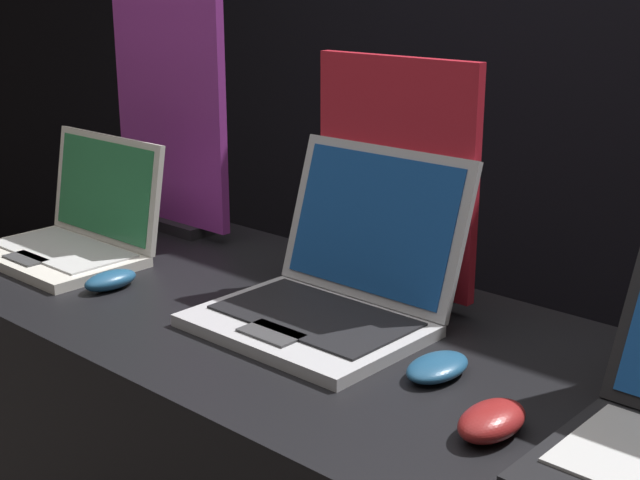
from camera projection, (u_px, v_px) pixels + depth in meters
laptop_front at (76, 229)px, 1.81m from camera, size 0.34×0.27×0.24m
mouse_front at (110, 280)px, 1.63m from camera, size 0.06×0.11×0.03m
promo_stand_front at (170, 116)px, 1.93m from camera, size 0.34×0.07×0.54m
laptop_middle at (334, 284)px, 1.47m from camera, size 0.36×0.35×0.27m
mouse_middle at (437, 367)px, 1.28m from camera, size 0.07×0.12×0.03m
promo_stand_middle at (395, 186)px, 1.55m from camera, size 0.33×0.07×0.42m
mouse_back at (492, 421)px, 1.12m from camera, size 0.07×0.12×0.04m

